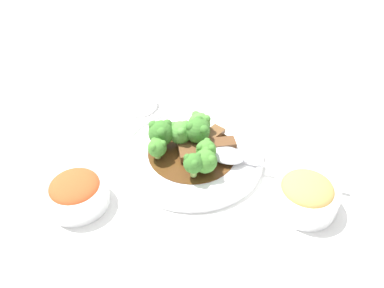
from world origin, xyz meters
TOP-DOWN VIEW (x-y plane):
  - ground_plane at (0.00, 0.00)m, footprint 4.00×4.00m
  - main_plate at (0.00, 0.00)m, footprint 0.26×0.26m
  - beef_strip_0 at (-0.03, 0.05)m, footprint 0.05×0.05m
  - beef_strip_1 at (0.01, -0.01)m, footprint 0.05×0.04m
  - beef_strip_2 at (-0.00, 0.05)m, footprint 0.03×0.06m
  - broccoli_floret_0 at (-0.02, -0.02)m, footprint 0.04×0.04m
  - broccoli_floret_1 at (-0.02, 0.01)m, footprint 0.05×0.05m
  - broccoli_floret_2 at (-0.04, 0.02)m, footprint 0.04×0.04m
  - broccoli_floret_3 at (0.06, -0.01)m, footprint 0.03×0.03m
  - broccoli_floret_4 at (0.06, 0.01)m, footprint 0.04×0.04m
  - broccoli_floret_5 at (0.01, -0.06)m, footprint 0.03×0.03m
  - broccoli_floret_6 at (-0.02, -0.05)m, footprint 0.05×0.05m
  - broccoli_floret_7 at (0.03, 0.02)m, footprint 0.04×0.04m
  - serving_spoon at (0.04, 0.08)m, footprint 0.14×0.22m
  - side_bowl_kimchi at (0.07, -0.20)m, footprint 0.10×0.10m
  - side_bowl_appetizer at (0.14, 0.16)m, footprint 0.10×0.10m
  - sauce_dish at (-0.18, -0.09)m, footprint 0.08×0.08m
  - paper_napkin at (-0.10, 0.18)m, footprint 0.12×0.11m

SIDE VIEW (x-z plane):
  - ground_plane at x=0.00m, z-range 0.00..0.00m
  - paper_napkin at x=-0.10m, z-range 0.00..0.01m
  - sauce_dish at x=-0.18m, z-range 0.00..0.01m
  - main_plate at x=0.00m, z-range 0.00..0.02m
  - beef_strip_0 at x=-0.03m, z-range 0.02..0.03m
  - serving_spoon at x=0.04m, z-range 0.02..0.03m
  - beef_strip_1 at x=0.01m, z-range 0.02..0.03m
  - beef_strip_2 at x=0.00m, z-range 0.02..0.03m
  - side_bowl_kimchi at x=0.07m, z-range 0.00..0.05m
  - side_bowl_appetizer at x=0.14m, z-range 0.00..0.06m
  - broccoli_floret_5 at x=0.01m, z-range 0.02..0.06m
  - broccoli_floret_4 at x=0.06m, z-range 0.02..0.07m
  - broccoli_floret_7 at x=0.03m, z-range 0.02..0.07m
  - broccoli_floret_2 at x=-0.04m, z-range 0.02..0.07m
  - broccoli_floret_0 at x=-0.02m, z-range 0.02..0.07m
  - broccoli_floret_3 at x=0.06m, z-range 0.02..0.07m
  - broccoli_floret_6 at x=-0.02m, z-range 0.02..0.08m
  - broccoli_floret_1 at x=-0.02m, z-range 0.02..0.08m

